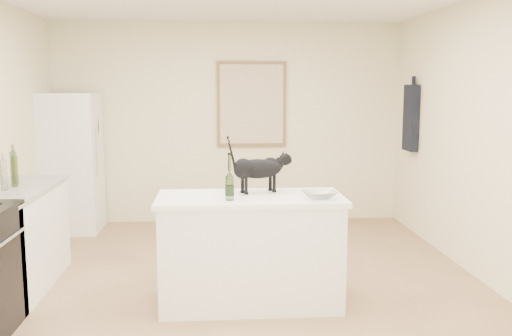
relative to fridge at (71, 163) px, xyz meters
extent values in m
plane|color=#A77F59|center=(1.95, -2.35, -0.85)|extent=(5.50, 5.50, 0.00)
plane|color=beige|center=(1.95, 0.40, 0.45)|extent=(4.50, 0.00, 4.50)
plane|color=beige|center=(1.95, -5.10, 0.45)|extent=(4.50, 0.00, 4.50)
plane|color=beige|center=(4.20, -2.35, 0.45)|extent=(0.00, 5.50, 5.50)
cube|color=white|center=(2.05, -2.55, -0.42)|extent=(1.44, 0.67, 0.86)
cube|color=white|center=(2.05, -2.55, 0.03)|extent=(1.50, 0.70, 0.04)
cube|color=white|center=(0.00, -2.05, -0.42)|extent=(0.60, 1.40, 0.86)
cube|color=gray|center=(0.00, -2.05, 0.03)|extent=(0.62, 1.44, 0.04)
cube|color=white|center=(0.00, 0.00, 0.00)|extent=(0.68, 0.68, 1.70)
cube|color=brown|center=(2.25, 0.37, 0.70)|extent=(0.90, 0.03, 1.10)
cube|color=beige|center=(2.25, 0.35, 0.70)|extent=(0.82, 0.00, 1.02)
cube|color=black|center=(4.14, -0.30, 0.55)|extent=(0.08, 0.34, 0.80)
cylinder|color=#346227|center=(1.88, -2.70, 0.21)|extent=(0.08, 0.08, 0.32)
imported|color=silver|center=(2.59, -2.70, 0.08)|extent=(0.32, 0.32, 0.06)
cube|color=white|center=(0.34, 0.09, 0.45)|extent=(0.03, 0.14, 0.18)
cylinder|color=#184316|center=(0.01, -1.97, 0.21)|extent=(0.06, 0.06, 0.31)
cylinder|color=brown|center=(-0.03, -1.83, 0.18)|extent=(0.06, 0.06, 0.25)
cylinder|color=gray|center=(-0.02, -2.13, 0.18)|extent=(0.06, 0.06, 0.26)
camera|label=1|loc=(1.77, -7.00, 0.91)|focal=39.61mm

